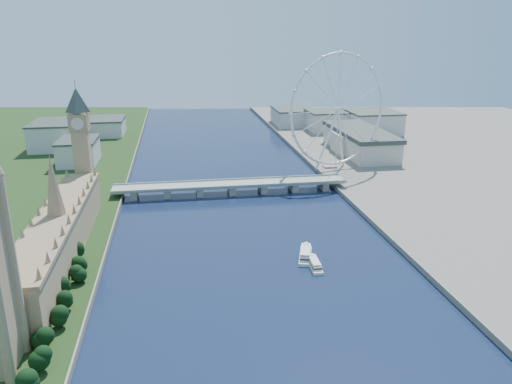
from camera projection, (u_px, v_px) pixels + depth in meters
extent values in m
cube|color=tan|center=(60.00, 238.00, 327.02)|extent=(24.00, 200.00, 28.00)
cone|color=#937A59|center=(53.00, 185.00, 316.07)|extent=(12.00, 12.00, 40.00)
cube|color=tan|center=(83.00, 160.00, 420.67)|extent=(13.00, 13.00, 80.00)
cube|color=#937A59|center=(79.00, 122.00, 410.93)|extent=(15.00, 15.00, 14.00)
pyramid|color=#2D3833|center=(75.00, 88.00, 402.41)|extent=(20.02, 20.02, 20.00)
cube|color=gray|center=(231.00, 184.00, 471.33)|extent=(220.00, 22.00, 2.00)
cube|color=gray|center=(134.00, 194.00, 459.08)|extent=(6.00, 20.00, 7.50)
cube|color=gray|center=(167.00, 192.00, 463.65)|extent=(6.00, 20.00, 7.50)
cube|color=gray|center=(200.00, 191.00, 468.21)|extent=(6.00, 20.00, 7.50)
cube|color=gray|center=(231.00, 189.00, 472.78)|extent=(6.00, 20.00, 7.50)
cube|color=gray|center=(263.00, 188.00, 477.34)|extent=(6.00, 20.00, 7.50)
cube|color=gray|center=(293.00, 186.00, 481.91)|extent=(6.00, 20.00, 7.50)
cube|color=gray|center=(323.00, 185.00, 486.47)|extent=(6.00, 20.00, 7.50)
torus|color=silver|center=(338.00, 110.00, 523.20)|extent=(113.60, 39.12, 118.60)
cylinder|color=silver|center=(338.00, 110.00, 523.20)|extent=(7.25, 6.61, 6.00)
cube|color=gray|center=(330.00, 167.00, 551.63)|extent=(14.00, 10.00, 2.00)
cube|color=beige|center=(79.00, 152.00, 566.94)|extent=(40.00, 60.00, 26.00)
cube|color=beige|center=(58.00, 135.00, 644.57)|extent=(60.00, 80.00, 32.00)
cube|color=beige|center=(106.00, 127.00, 728.93)|extent=(50.00, 70.00, 22.00)
cube|color=beige|center=(328.00, 121.00, 759.43)|extent=(60.00, 60.00, 28.00)
cube|color=beige|center=(370.00, 122.00, 749.45)|extent=(70.00, 90.00, 30.00)
cube|color=beige|center=(293.00, 117.00, 810.37)|extent=(60.00, 80.00, 24.00)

